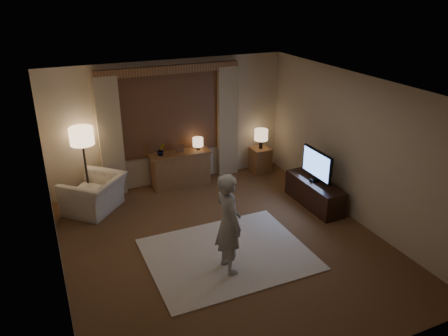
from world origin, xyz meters
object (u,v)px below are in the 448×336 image
armchair (94,194)px  side_table (260,160)px  tv_stand (314,193)px  person (229,223)px  sideboard (181,170)px

armchair → side_table: (3.71, 0.36, -0.05)m
side_table → tv_stand: (0.18, -1.85, -0.03)m
tv_stand → person: size_ratio=0.90×
sideboard → armchair: (-1.84, -0.41, -0.02)m
tv_stand → side_table: bearing=95.5°
armchair → tv_stand: size_ratio=0.73×
person → sideboard: bearing=-7.4°
sideboard → armchair: sideboard is taller
sideboard → tv_stand: sideboard is taller
side_table → armchair: bearing=-174.5°
side_table → person: (-2.19, -3.06, 0.51)m
sideboard → person: (-0.32, -3.11, 0.44)m
armchair → tv_stand: (3.89, -1.50, -0.08)m
armchair → tv_stand: armchair is taller
sideboard → side_table: bearing=-1.5°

